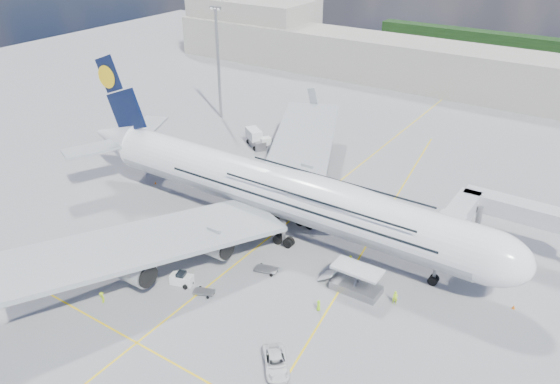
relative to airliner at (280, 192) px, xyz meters
The scene contains 31 objects.
ground 12.13m from the airliner, 91.49° to the right, with size 300.00×300.00×0.00m, color gray.
taxi_line_main 12.13m from the airliner, 91.49° to the right, with size 0.25×220.00×0.01m, color yellow.
taxi_line_cross 30.78m from the airliner, 90.50° to the right, with size 120.00×0.25×0.01m, color yellow.
taxi_line_diag 15.36m from the airliner, ahead, with size 0.25×100.00×0.01m, color yellow.
airliner is the anchor object (origin of this frame).
jet_bridge 31.50m from the airliner, 20.31° to the left, with size 18.80×12.10×8.50m.
cargo_loader 18.87m from the airliner, 23.23° to the right, with size 8.53×3.20×3.67m.
light_mast 53.72m from the airliner, 139.00° to the left, with size 3.00×0.70×25.50m.
terminal 85.00m from the airliner, 90.18° to the left, with size 180.00×16.00×12.00m, color #B2AD9E.
hangar 114.20m from the airliner, 127.98° to the left, with size 40.00×22.00×18.00m, color #B2AD9E.
dolly_row_a 28.56m from the airliner, 139.51° to the right, with size 3.24×2.38×0.42m.
dolly_row_b 22.86m from the airliner, 130.66° to the right, with size 3.02×2.08×0.40m.
dolly_row_c 21.96m from the airliner, 123.77° to the right, with size 3.06×1.89×1.83m.
dolly_back 22.54m from the airliner, 135.88° to the right, with size 3.11×1.85×1.89m.
dolly_nose_far 12.80m from the airliner, 66.70° to the right, with size 3.51×2.48×0.46m.
dolly_nose_near 19.82m from the airliner, 88.92° to the right, with size 3.09×2.41×0.40m.
baggage_tug 20.02m from the airliner, 100.35° to the right, with size 3.33×2.27×1.90m.
catering_truck_inner 16.77m from the airliner, 109.86° to the left, with size 8.19×5.67×4.51m.
catering_truck_outer 34.09m from the airliner, 132.08° to the left, with size 6.75×5.23×3.71m.
service_van 29.38m from the airliner, 57.44° to the right, with size 2.59×5.62×1.56m, color white.
crew_nose 23.81m from the airliner, 16.96° to the right, with size 0.69×0.46×1.90m, color #BCF319.
crew_loader 15.03m from the airliner, 10.62° to the right, with size 0.83×0.65×1.70m, color #B8DD17.
crew_wing 19.62m from the airliner, 150.30° to the right, with size 1.15×0.48×1.96m, color #A1E117.
crew_van 20.57m from the airliner, 42.25° to the right, with size 0.74×0.48×1.52m, color #A3FA1A.
crew_tug 29.46m from the airliner, 108.89° to the right, with size 1.05×0.60×1.62m, color #B4DF17.
cone_nose 35.64m from the airliner, ahead, with size 0.43×0.43×0.55m.
cone_wing_left_inner 13.17m from the airliner, 111.71° to the left, with size 0.46×0.46×0.59m.
cone_wing_left_outer 34.57m from the airliner, 113.93° to the left, with size 0.50×0.50×0.64m.
cone_wing_right_inner 12.25m from the airliner, 135.35° to the right, with size 0.39×0.39×0.50m.
cone_wing_right_outer 27.50m from the airliner, 123.33° to the right, with size 0.39×0.39×0.50m.
cone_tail 28.63m from the airliner, behind, with size 0.40×0.40×0.51m.
Camera 1 is at (40.50, -50.75, 45.49)m, focal length 35.00 mm.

